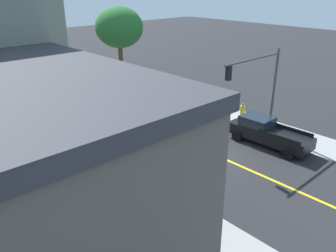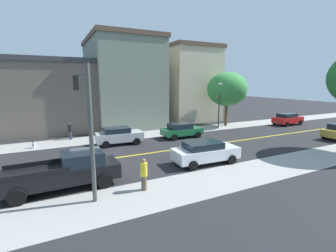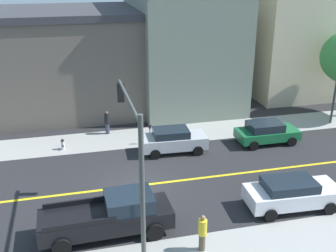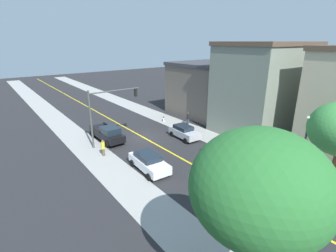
{
  "view_description": "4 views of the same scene",
  "coord_description": "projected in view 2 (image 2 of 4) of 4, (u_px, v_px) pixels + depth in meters",
  "views": [
    {
      "loc": [
        -16.3,
        -13.31,
        10.69
      ],
      "look_at": [
        -1.97,
        2.19,
        1.88
      ],
      "focal_mm": 37.13,
      "sensor_mm": 36.0,
      "label": 1
    },
    {
      "loc": [
        16.92,
        -2.08,
        5.57
      ],
      "look_at": [
        0.26,
        6.14,
        2.12
      ],
      "focal_mm": 25.24,
      "sensor_mm": 36.0,
      "label": 2
    },
    {
      "loc": [
        19.51,
        -2.85,
        11.38
      ],
      "look_at": [
        -2.05,
        2.39,
        2.52
      ],
      "focal_mm": 43.92,
      "sensor_mm": 36.0,
      "label": 3
    },
    {
      "loc": [
        14.75,
        24.51,
        11.15
      ],
      "look_at": [
        -1.67,
        2.77,
        1.88
      ],
      "focal_mm": 26.73,
      "sensor_mm": 36.0,
      "label": 4
    }
  ],
  "objects": [
    {
      "name": "red_sedan_left_curb",
      "position": [
        288.0,
        119.0,
        31.27
      ],
      "size": [
        2.13,
        4.15,
        1.54
      ],
      "rotation": [
        0.0,
        0.0,
        1.59
      ],
      "color": "red",
      "rests_on": "ground"
    },
    {
      "name": "silver_sedan_left_curb",
      "position": [
        119.0,
        135.0,
        21.42
      ],
      "size": [
        2.15,
        4.21,
        1.56
      ],
      "rotation": [
        0.0,
        0.0,
        1.52
      ],
      "color": "#B7BABF",
      "rests_on": "ground"
    },
    {
      "name": "pale_office_building",
      "position": [
        122.0,
        82.0,
        31.15
      ],
      "size": [
        12.09,
        8.29,
        11.12
      ],
      "rotation": [
        0.0,
        0.0,
        -1.57
      ],
      "color": "gray",
      "rests_on": "ground"
    },
    {
      "name": "black_pickup_truck",
      "position": [
        66.0,
        171.0,
        12.5
      ],
      "size": [
        2.31,
        5.89,
        1.88
      ],
      "rotation": [
        0.0,
        0.0,
        1.59
      ],
      "color": "black",
      "rests_on": "ground"
    },
    {
      "name": "green_sedan_left_curb",
      "position": [
        181.0,
        130.0,
        24.11
      ],
      "size": [
        2.07,
        4.12,
        1.47
      ],
      "rotation": [
        0.0,
        0.0,
        1.57
      ],
      "color": "#196638",
      "rests_on": "ground"
    },
    {
      "name": "pedestrian_yellow_shirt",
      "position": [
        144.0,
        174.0,
        12.25
      ],
      "size": [
        0.37,
        0.37,
        1.71
      ],
      "rotation": [
        0.0,
        0.0,
        4.76
      ],
      "color": "brown",
      "rests_on": "ground"
    },
    {
      "name": "street_lamp",
      "position": [
        219.0,
        100.0,
        28.37
      ],
      "size": [
        0.7,
        0.36,
        5.47
      ],
      "color": "#38383D",
      "rests_on": "ground"
    },
    {
      "name": "tan_rowhouse",
      "position": [
        187.0,
        83.0,
        35.52
      ],
      "size": [
        8.52,
        7.54,
        10.78
      ],
      "rotation": [
        0.0,
        0.0,
        -1.57
      ],
      "color": "beige",
      "rests_on": "ground"
    },
    {
      "name": "fire_hydrant",
      "position": [
        34.0,
        144.0,
        20.26
      ],
      "size": [
        0.44,
        0.24,
        0.74
      ],
      "color": "silver",
      "rests_on": "ground"
    },
    {
      "name": "street_tree_left_near",
      "position": [
        227.0,
        89.0,
        30.05
      ],
      "size": [
        5.03,
        5.03,
        6.85
      ],
      "color": "brown",
      "rests_on": "ground"
    },
    {
      "name": "ground_plane",
      "position": [
        89.0,
        162.0,
        16.84
      ],
      "size": [
        140.0,
        140.0,
        0.0
      ],
      "primitive_type": "plane",
      "color": "#262628"
    },
    {
      "name": "brick_apartment_block",
      "position": [
        45.0,
        96.0,
        27.43
      ],
      "size": [
        10.04,
        11.28,
        8.06
      ],
      "rotation": [
        0.0,
        0.0,
        -1.57
      ],
      "color": "#665B51",
      "rests_on": "ground"
    },
    {
      "name": "traffic_light_mast",
      "position": [
        84.0,
        106.0,
        12.13
      ],
      "size": [
        6.06,
        0.32,
        6.39
      ],
      "rotation": [
        0.0,
        0.0,
        3.14
      ],
      "color": "#474C47",
      "rests_on": "ground"
    },
    {
      "name": "road_centerline_stripe",
      "position": [
        89.0,
        162.0,
        16.84
      ],
      "size": [
        0.2,
        126.0,
        0.0
      ],
      "primitive_type": "cube",
      "color": "yellow",
      "rests_on": "ground"
    },
    {
      "name": "pedestrian_black_shirt",
      "position": [
        70.0,
        131.0,
        23.27
      ],
      "size": [
        0.37,
        0.37,
        1.68
      ],
      "rotation": [
        0.0,
        0.0,
        5.83
      ],
      "color": "#33384C",
      "rests_on": "ground"
    },
    {
      "name": "sidewalk_left",
      "position": [
        79.0,
        141.0,
        22.67
      ],
      "size": [
        3.36,
        126.0,
        0.01
      ],
      "primitive_type": "cube",
      "color": "#9E9E99",
      "rests_on": "ground"
    },
    {
      "name": "sidewalk_right",
      "position": [
        110.0,
        203.0,
        11.01
      ],
      "size": [
        3.36,
        126.0,
        0.01
      ],
      "primitive_type": "cube",
      "color": "#9E9E99",
      "rests_on": "ground"
    },
    {
      "name": "parking_meter",
      "position": [
        102.0,
        133.0,
        22.23
      ],
      "size": [
        0.12,
        0.18,
        1.39
      ],
      "color": "#4C4C51",
      "rests_on": "ground"
    },
    {
      "name": "white_sedan_right_curb",
      "position": [
        205.0,
        152.0,
        16.42
      ],
      "size": [
        2.27,
        4.73,
        1.53
      ],
      "rotation": [
        0.0,
        0.0,
        1.52
      ],
      "color": "silver",
      "rests_on": "ground"
    }
  ]
}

